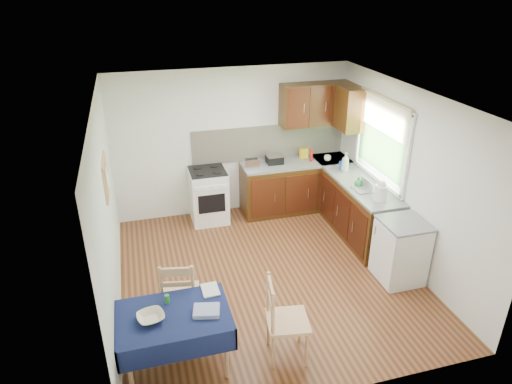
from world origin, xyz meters
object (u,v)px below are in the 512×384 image
object	(u,v)px
chair_far	(179,293)
dish_rack	(367,188)
sandwich_press	(274,159)
dining_table	(174,322)
kettle	(381,192)
toaster	(251,164)
chair_near	(283,318)

from	to	relation	value
chair_far	dish_rack	xyz separation A→B (m)	(2.97, 1.20, 0.41)
dish_rack	sandwich_press	bearing A→B (deg)	125.93
dining_table	kettle	bearing A→B (deg)	9.44
toaster	dish_rack	size ratio (longest dim) A/B	0.65
dining_table	sandwich_press	xyz separation A→B (m)	(2.07, 3.16, 0.39)
chair_near	dish_rack	xyz separation A→B (m)	(1.96, 1.94, 0.40)
chair_far	sandwich_press	bearing A→B (deg)	-115.98
toaster	sandwich_press	size ratio (longest dim) A/B	0.92
chair_far	chair_near	distance (m)	1.25
chair_far	dining_table	bearing A→B (deg)	89.62
chair_near	kettle	bearing A→B (deg)	-42.42
chair_near	sandwich_press	xyz separation A→B (m)	(0.95, 3.32, 0.45)
kettle	dining_table	bearing A→B (deg)	-155.58
dish_rack	toaster	bearing A→B (deg)	139.30
toaster	kettle	bearing A→B (deg)	-39.73
chair_far	dish_rack	size ratio (longest dim) A/B	2.54
dining_table	chair_far	xyz separation A→B (m)	(0.12, 0.58, -0.08)
chair_far	kettle	xyz separation A→B (m)	(2.98, 0.83, 0.52)
chair_far	toaster	xyz separation A→B (m)	(1.51, 2.44, 0.48)
dining_table	sandwich_press	world-z (taller)	sandwich_press
sandwich_press	kettle	size ratio (longest dim) A/B	0.90
dish_rack	chair_far	bearing A→B (deg)	-158.31
dish_rack	kettle	bearing A→B (deg)	-87.70
dining_table	dish_rack	size ratio (longest dim) A/B	3.04
chair_near	sandwich_press	size ratio (longest dim) A/B	3.70
dining_table	dish_rack	distance (m)	3.58
dining_table	toaster	size ratio (longest dim) A/B	4.66
dining_table	chair_far	world-z (taller)	chair_far
dining_table	chair_near	size ratio (longest dim) A/B	1.16
chair_near	dish_rack	distance (m)	2.78
dining_table	kettle	distance (m)	3.44
sandwich_press	chair_near	bearing A→B (deg)	-111.44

